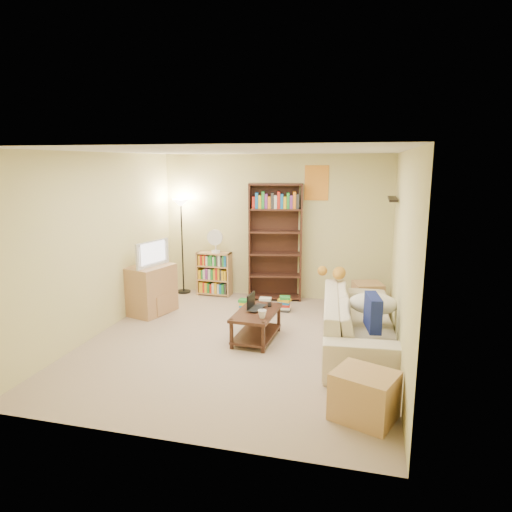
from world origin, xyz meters
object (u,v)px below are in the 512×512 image
tv_stand (151,289)px  end_cabinet (364,396)px  laptop (260,309)px  television (149,253)px  desk_fan (215,240)px  sofa (359,322)px  floor_lamp (181,219)px  mug (262,314)px  tabby_cat (336,273)px  coffee_table (256,322)px  side_table (367,298)px  short_bookshelf (214,274)px  tall_bookshelf (275,239)px

tv_stand → end_cabinet: bearing=-18.9°
laptop → television: bearing=84.5°
laptop → desk_fan: (-1.24, 1.77, 0.60)m
sofa → floor_lamp: size_ratio=1.39×
mug → television: size_ratio=0.17×
mug → floor_lamp: bearing=133.2°
tabby_cat → mug: 1.48m
laptop → mug: mug is taller
coffee_table → tv_stand: (-1.90, 0.69, 0.13)m
sofa → tabby_cat: bearing=18.6°
desk_fan → side_table: size_ratio=0.86×
sofa → short_bookshelf: bearing=50.4°
short_bookshelf → floor_lamp: bearing=-179.8°
tabby_cat → desk_fan: desk_fan is taller
desk_fan → side_table: 2.78m
mug → tv_stand: 2.24m
desk_fan → coffee_table: bearing=-56.7°
sofa → end_cabinet: size_ratio=4.33×
television → sofa: bearing=-84.8°
floor_lamp → side_table: (3.30, -0.36, -1.12)m
laptop → short_bookshelf: 2.22m
laptop → short_bookshelf: (-1.29, 1.81, -0.02)m
television → floor_lamp: bearing=14.0°
tall_bookshelf → desk_fan: bearing=172.0°
tv_stand → desk_fan: size_ratio=1.83×
side_table → end_cabinet: (0.01, -3.17, -0.01)m
mug → side_table: (1.31, 1.77, -0.21)m
tabby_cat → tv_stand: bearing=-174.9°
laptop → tall_bookshelf: (-0.17, 1.82, 0.65)m
mug → television: (-2.04, 0.93, 0.51)m
tv_stand → desk_fan: desk_fan is taller
coffee_table → laptop: bearing=66.0°
side_table → end_cabinet: size_ratio=0.89×
laptop → short_bookshelf: bearing=47.6°
end_cabinet → tall_bookshelf: bearing=114.3°
sofa → short_bookshelf: 3.17m
laptop → desk_fan: size_ratio=0.97×
coffee_table → television: 2.14m
sofa → television: television is taller
end_cabinet → coffee_table: bearing=131.6°
laptop → end_cabinet: size_ratio=0.74×
coffee_table → mug: size_ratio=7.93×
laptop → end_cabinet: bearing=-128.2°
tv_stand → side_table: size_ratio=1.57×
tall_bookshelf → tabby_cat: bearing=-51.1°
tabby_cat → laptop: 1.33m
television → end_cabinet: television is taller
side_table → tv_stand: bearing=-165.8°
coffee_table → desk_fan: size_ratio=2.21×
coffee_table → side_table: (1.44, 1.53, -0.01)m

